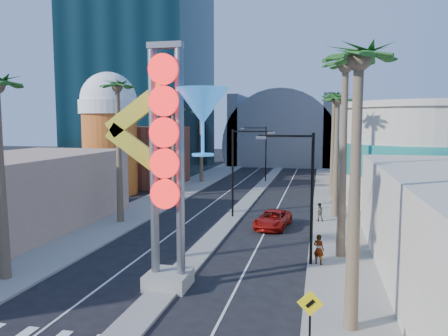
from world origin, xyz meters
TOP-DOWN VIEW (x-y plane):
  - ground at (0.00, 0.00)m, footprint 240.00×240.00m
  - sidewalk_west at (-9.50, 35.00)m, footprint 5.00×100.00m
  - sidewalk_east at (9.50, 35.00)m, footprint 5.00×100.00m
  - median at (0.00, 38.00)m, footprint 1.60×84.00m
  - hotel_tower at (-22.00, 52.00)m, footprint 20.00×20.00m
  - brick_filler_west at (-16.00, 38.00)m, footprint 10.00×10.00m
  - filler_east at (16.00, 48.00)m, footprint 10.00×20.00m
  - beer_mug at (-17.00, 30.00)m, footprint 7.00×7.00m
  - turquoise_building at (18.00, 30.00)m, footprint 16.60×16.60m
  - canopy at (0.00, 72.00)m, footprint 22.00×16.00m
  - neon_sign at (0.82, 2.96)m, footprint 6.53×2.60m
  - ped_sign at (7.40, -3.03)m, footprint 0.92×0.12m
  - streetlight_0 at (0.55, 20.00)m, footprint 3.79×0.25m
  - streetlight_1 at (-0.55, 44.00)m, footprint 3.79×0.25m
  - streetlight_2 at (6.72, 8.00)m, footprint 3.45×0.25m
  - palm_1 at (-9.00, 16.00)m, footprint 2.40×2.40m
  - palm_2 at (-9.00, 30.00)m, footprint 2.40×2.40m
  - palm_3 at (-9.00, 42.00)m, footprint 2.40×2.40m
  - palm_4 at (9.00, 0.00)m, footprint 2.40×2.40m
  - palm_5 at (9.00, 10.00)m, footprint 2.40×2.40m
  - palm_6 at (9.00, 22.00)m, footprint 2.40×2.40m
  - palm_7 at (9.00, 34.00)m, footprint 2.40×2.40m
  - red_pickup at (3.93, 17.14)m, footprint 2.99×5.37m
  - pedestrian_a at (7.66, 8.06)m, footprint 0.78×0.67m
  - pedestrian_b at (7.62, 19.81)m, footprint 0.86×0.72m

SIDE VIEW (x-z plane):
  - ground at x=0.00m, z-range 0.00..0.00m
  - sidewalk_west at x=-9.50m, z-range 0.00..0.15m
  - sidewalk_east at x=9.50m, z-range 0.00..0.15m
  - median at x=0.00m, z-range 0.00..0.15m
  - red_pickup at x=3.93m, z-range 0.00..1.42m
  - pedestrian_b at x=7.62m, z-range 0.15..1.71m
  - pedestrian_a at x=7.66m, z-range 0.15..1.97m
  - ped_sign at x=7.40m, z-range 0.56..3.22m
  - brick_filler_west at x=-16.00m, z-range 0.00..8.00m
  - canopy at x=0.00m, z-range -6.69..15.31m
  - streetlight_2 at x=6.72m, z-range 0.83..8.83m
  - streetlight_0 at x=0.55m, z-range 0.88..8.88m
  - streetlight_1 at x=-0.55m, z-range 0.88..8.88m
  - filler_east at x=16.00m, z-range 0.00..10.00m
  - turquoise_building at x=18.00m, z-range -0.05..10.55m
  - neon_sign at x=0.82m, z-range 1.03..13.58m
  - beer_mug at x=-17.00m, z-range 0.59..15.09m
  - palm_2 at x=-9.00m, z-range 3.88..15.08m
  - palm_3 at x=-9.00m, z-range 3.88..15.08m
  - palm_6 at x=9.00m, z-range 4.08..15.78m
  - palm_4 at x=9.00m, z-range 4.28..16.48m
  - palm_1 at x=-9.00m, z-range 4.47..17.17m
  - palm_7 at x=9.00m, z-range 4.47..17.17m
  - palm_5 at x=9.00m, z-range 4.67..17.87m
  - hotel_tower at x=-22.00m, z-range 0.00..50.00m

